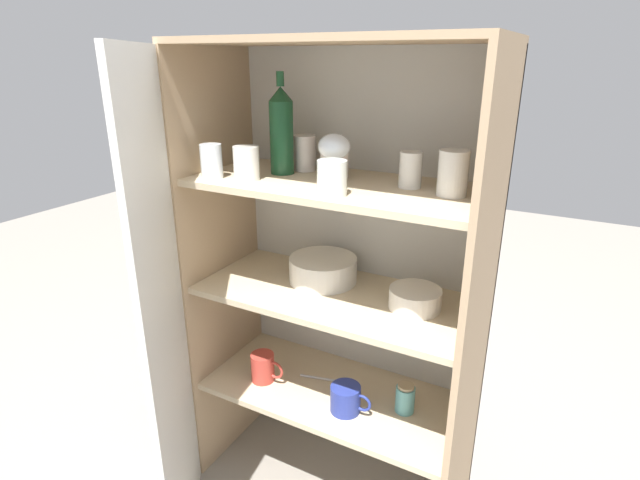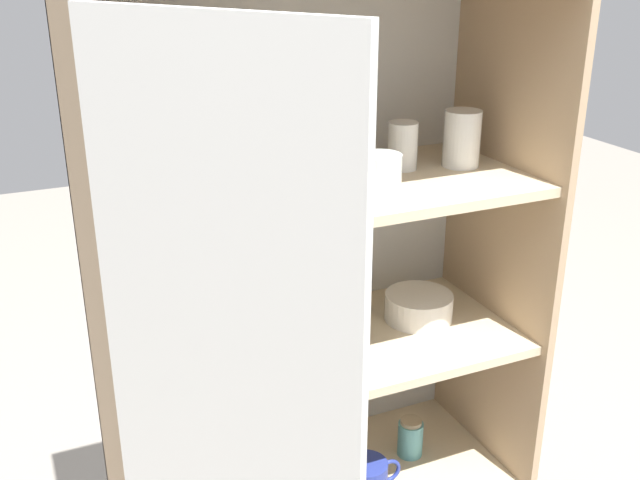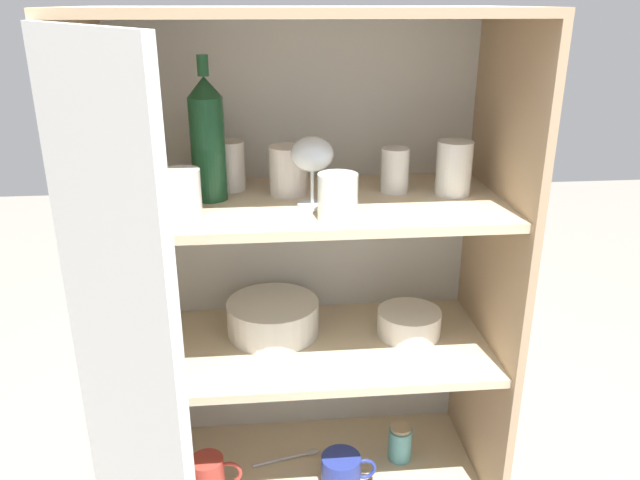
{
  "view_description": "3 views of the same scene",
  "coord_description": "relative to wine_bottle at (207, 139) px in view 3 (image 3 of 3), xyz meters",
  "views": [
    {
      "loc": [
        0.63,
        -1.05,
        1.43
      ],
      "look_at": [
        -0.04,
        0.17,
        0.91
      ],
      "focal_mm": 28.0,
      "sensor_mm": 36.0,
      "label": 1
    },
    {
      "loc": [
        -0.56,
        -1.06,
        1.53
      ],
      "look_at": [
        0.02,
        0.24,
        0.96
      ],
      "focal_mm": 42.0,
      "sensor_mm": 36.0,
      "label": 2
    },
    {
      "loc": [
        -0.08,
        -1.07,
        1.48
      ],
      "look_at": [
        0.04,
        0.22,
        0.99
      ],
      "focal_mm": 35.0,
      "sensor_mm": 36.0,
      "label": 3
    }
  ],
  "objects": [
    {
      "name": "shelf_board_upper",
      "position": [
        0.2,
        -0.03,
        -0.14
      ],
      "size": [
        0.85,
        0.38,
        0.02
      ],
      "primitive_type": "cube",
      "color": "beige"
    },
    {
      "name": "tumbler_glass_2",
      "position": [
        0.04,
        0.07,
        -0.08
      ],
      "size": [
        0.07,
        0.07,
        0.11
      ],
      "color": "silver",
      "rests_on": "shelf_board_upper"
    },
    {
      "name": "wine_bottle",
      "position": [
        0.0,
        0.0,
        0.0
      ],
      "size": [
        0.07,
        0.07,
        0.3
      ],
      "color": "#194728",
      "rests_on": "shelf_board_upper"
    },
    {
      "name": "coffee_mug_primary",
      "position": [
        -0.04,
        -0.09,
        -0.79
      ],
      "size": [
        0.12,
        0.08,
        0.1
      ],
      "color": "#BC3D33",
      "rests_on": "shelf_board_lower"
    },
    {
      "name": "coffee_mug_extra_1",
      "position": [
        0.28,
        -0.1,
        -0.8
      ],
      "size": [
        0.13,
        0.1,
        0.09
      ],
      "color": "#283893",
      "rests_on": "shelf_board_lower"
    },
    {
      "name": "cupboard_side_left",
      "position": [
        -0.24,
        -0.03,
        -0.49
      ],
      "size": [
        0.02,
        0.42,
        1.46
      ],
      "primitive_type": "cube",
      "color": "tan",
      "rests_on": "ground_plane"
    },
    {
      "name": "tumbler_glass_0",
      "position": [
        0.4,
        0.02,
        -0.08
      ],
      "size": [
        0.06,
        0.06,
        0.1
      ],
      "color": "white",
      "rests_on": "shelf_board_upper"
    },
    {
      "name": "cupboard_side_right",
      "position": [
        0.63,
        -0.03,
        -0.49
      ],
      "size": [
        0.02,
        0.42,
        1.46
      ],
      "primitive_type": "cube",
      "color": "tan",
      "rests_on": "ground_plane"
    },
    {
      "name": "cupboard_door",
      "position": [
        -0.12,
        -0.42,
        -0.49
      ],
      "size": [
        0.26,
        0.38,
        1.46
      ],
      "color": "silver",
      "rests_on": "ground_plane"
    },
    {
      "name": "wine_glass_0",
      "position": [
        0.21,
        -0.07,
        -0.03
      ],
      "size": [
        0.09,
        0.09,
        0.14
      ],
      "color": "white",
      "rests_on": "shelf_board_upper"
    },
    {
      "name": "plate_stack_white",
      "position": [
        0.12,
        0.03,
        -0.44
      ],
      "size": [
        0.22,
        0.22,
        0.08
      ],
      "color": "silver",
      "rests_on": "shelf_board_middle"
    },
    {
      "name": "tumbler_glass_5",
      "position": [
        -0.05,
        -0.12,
        -0.08
      ],
      "size": [
        0.07,
        0.07,
        0.1
      ],
      "color": "white",
      "rests_on": "shelf_board_upper"
    },
    {
      "name": "tumbler_glass_6",
      "position": [
        -0.15,
        -0.15,
        -0.08
      ],
      "size": [
        0.06,
        0.06,
        0.1
      ],
      "color": "white",
      "rests_on": "shelf_board_upper"
    },
    {
      "name": "cupboard_top_panel",
      "position": [
        0.2,
        -0.03,
        0.25
      ],
      "size": [
        0.88,
        0.42,
        0.02
      ],
      "primitive_type": "cube",
      "color": "tan",
      "rests_on": "cupboard_side_left"
    },
    {
      "name": "cupboard_back_panel",
      "position": [
        0.2,
        0.17,
        -0.49
      ],
      "size": [
        0.88,
        0.02,
        1.46
      ],
      "primitive_type": "cube",
      "color": "silver",
      "rests_on": "ground_plane"
    },
    {
      "name": "shelf_board_lower",
      "position": [
        0.2,
        -0.03,
        -0.85
      ],
      "size": [
        0.85,
        0.38,
        0.02
      ],
      "primitive_type": "cube",
      "color": "beige"
    },
    {
      "name": "shelf_board_middle",
      "position": [
        0.2,
        -0.03,
        -0.49
      ],
      "size": [
        0.85,
        0.38,
        0.02
      ],
      "primitive_type": "cube",
      "color": "beige"
    },
    {
      "name": "serving_spoon",
      "position": [
        0.16,
        0.01,
        -0.84
      ],
      "size": [
        0.18,
        0.06,
        0.01
      ],
      "color": "silver",
      "rests_on": "shelf_board_lower"
    },
    {
      "name": "mixing_bowl_large",
      "position": [
        0.45,
        -0.01,
        -0.45
      ],
      "size": [
        0.15,
        0.15,
        0.06
      ],
      "color": "silver",
      "rests_on": "shelf_board_middle"
    },
    {
      "name": "tumbler_glass_1",
      "position": [
        0.17,
        0.02,
        -0.08
      ],
      "size": [
        0.08,
        0.08,
        0.11
      ],
      "color": "silver",
      "rests_on": "shelf_board_upper"
    },
    {
      "name": "storage_jar",
      "position": [
        0.44,
        -0.01,
        -0.8
      ],
      "size": [
        0.06,
        0.06,
        0.1
      ],
      "color": "#5BA3A8",
      "rests_on": "shelf_board_lower"
    },
    {
      "name": "tumbler_glass_4",
      "position": [
        0.25,
        -0.16,
        -0.08
      ],
      "size": [
        0.08,
        0.08,
        0.09
      ],
      "color": "white",
      "rests_on": "shelf_board_upper"
    },
    {
      "name": "tumbler_glass_3",
      "position": [
        0.52,
        -0.01,
        -0.07
      ],
      "size": [
        0.08,
        0.08,
        0.12
      ],
      "color": "white",
      "rests_on": "shelf_board_upper"
    }
  ]
}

